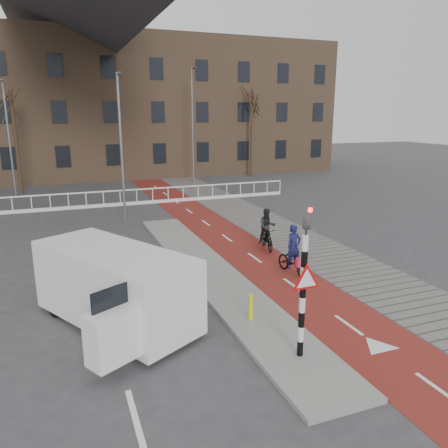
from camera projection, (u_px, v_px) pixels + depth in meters
name	position (u px, v px, depth m)	size (l,w,h in m)	color
ground	(281.00, 318.00, 12.11)	(120.00, 120.00, 0.00)	#38383A
bike_lane	(212.00, 228.00, 21.68)	(2.50, 60.00, 0.01)	maroon
sidewalk	(263.00, 223.00, 22.65)	(3.00, 60.00, 0.01)	slate
curb_island	(210.00, 272.00, 15.47)	(1.80, 16.00, 0.12)	gray
traffic_signal	(304.00, 279.00, 9.58)	(0.80, 0.80, 3.68)	black
bollard	(251.00, 307.00, 11.71)	(0.12, 0.12, 0.73)	yellow
cyclist_near	(293.00, 258.00, 15.28)	(0.79, 1.75, 1.78)	black
cyclist_far	(267.00, 233.00, 18.09)	(0.81, 1.63, 1.72)	black
van	(115.00, 285.00, 11.57)	(4.04, 5.17, 2.08)	white
railing	(69.00, 204.00, 25.68)	(28.00, 0.10, 0.99)	silver
townhouse_row	(79.00, 86.00, 38.09)	(46.00, 10.00, 15.90)	#7F6047
tree_mid	(16.00, 143.00, 29.88)	(0.25, 0.25, 7.04)	#322416
tree_right	(252.00, 133.00, 38.43)	(0.22, 0.22, 7.57)	#322416
streetlight_near	(121.00, 150.00, 22.01)	(0.12, 0.12, 7.45)	slate
streetlight_left	(9.00, 140.00, 28.50)	(0.12, 0.12, 7.59)	slate
streetlight_right	(193.00, 127.00, 34.81)	(0.12, 0.12, 8.94)	slate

